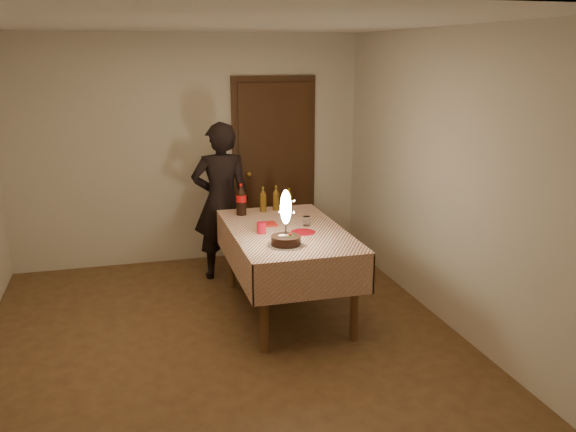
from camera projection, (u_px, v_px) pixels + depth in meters
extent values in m
cube|color=brown|center=(225.00, 342.00, 5.18)|extent=(4.00, 4.50, 0.01)
cube|color=beige|center=(188.00, 150.00, 6.94)|extent=(4.00, 0.04, 2.60)
cube|color=beige|center=(301.00, 300.00, 2.75)|extent=(4.00, 0.04, 2.60)
cube|color=beige|center=(446.00, 179.00, 5.36)|extent=(0.04, 4.50, 2.60)
cube|color=silver|center=(216.00, 22.00, 4.51)|extent=(4.00, 4.50, 0.04)
cube|color=#472814|center=(274.00, 170.00, 7.24)|extent=(0.85, 0.05, 2.05)
sphere|color=#B28C33|center=(249.00, 175.00, 7.12)|extent=(0.06, 0.06, 0.06)
cube|color=brown|center=(287.00, 233.00, 5.60)|extent=(0.90, 1.60, 0.04)
cylinder|color=brown|center=(264.00, 309.00, 4.91)|extent=(0.07, 0.07, 0.76)
cylinder|color=brown|center=(355.00, 299.00, 5.11)|extent=(0.07, 0.07, 0.76)
cylinder|color=brown|center=(231.00, 253.00, 6.29)|extent=(0.07, 0.07, 0.76)
cylinder|color=brown|center=(304.00, 247.00, 6.49)|extent=(0.07, 0.07, 0.76)
cube|color=white|center=(287.00, 230.00, 5.59)|extent=(1.02, 1.72, 0.01)
cube|color=white|center=(315.00, 280.00, 4.84)|extent=(1.02, 0.01, 0.34)
cube|color=white|center=(265.00, 224.00, 6.43)|extent=(1.02, 0.01, 0.34)
cube|color=white|center=(233.00, 253.00, 5.51)|extent=(0.01, 1.72, 0.34)
cube|color=white|center=(338.00, 244.00, 5.77)|extent=(0.01, 1.72, 0.34)
cylinder|color=white|center=(286.00, 245.00, 5.12)|extent=(0.31, 0.31, 0.01)
cylinder|color=black|center=(286.00, 240.00, 5.11)|extent=(0.25, 0.25, 0.08)
cylinder|color=white|center=(283.00, 235.00, 5.11)|extent=(0.07, 0.07, 0.00)
sphere|color=red|center=(290.00, 235.00, 5.10)|extent=(0.02, 0.02, 0.02)
cube|color=#19721E|center=(292.00, 236.00, 5.10)|extent=(0.02, 0.01, 0.00)
cube|color=#19721E|center=(290.00, 236.00, 5.09)|extent=(0.01, 0.02, 0.00)
cylinder|color=#262628|center=(286.00, 229.00, 5.09)|extent=(0.01, 0.01, 0.12)
ellipsoid|color=#FFF2BF|center=(286.00, 207.00, 5.04)|extent=(0.09, 0.09, 0.29)
sphere|color=white|center=(286.00, 220.00, 5.07)|extent=(0.04, 0.04, 0.04)
cylinder|color=red|center=(303.00, 232.00, 5.48)|extent=(0.22, 0.22, 0.01)
cylinder|color=#B40C1D|center=(261.00, 228.00, 5.45)|extent=(0.08, 0.08, 0.10)
cylinder|color=silver|center=(307.00, 221.00, 5.69)|extent=(0.07, 0.07, 0.09)
cube|color=red|center=(268.00, 224.00, 5.72)|extent=(0.15, 0.15, 0.02)
cylinder|color=black|center=(241.00, 204.00, 6.06)|extent=(0.10, 0.10, 0.22)
cylinder|color=red|center=(241.00, 198.00, 6.04)|extent=(0.10, 0.10, 0.07)
cone|color=black|center=(241.00, 189.00, 6.02)|extent=(0.10, 0.10, 0.08)
cylinder|color=red|center=(241.00, 185.00, 6.01)|extent=(0.03, 0.03, 0.02)
cylinder|color=#5A3C0F|center=(263.00, 203.00, 6.19)|extent=(0.06, 0.06, 0.18)
cone|color=#5A3C0F|center=(263.00, 191.00, 6.16)|extent=(0.06, 0.06, 0.06)
cylinder|color=olive|center=(263.00, 188.00, 6.15)|extent=(0.02, 0.02, 0.02)
cylinder|color=#5A3C0F|center=(289.00, 204.00, 6.14)|extent=(0.06, 0.06, 0.18)
cone|color=#5A3C0F|center=(289.00, 193.00, 6.11)|extent=(0.06, 0.06, 0.06)
cylinder|color=olive|center=(289.00, 189.00, 6.10)|extent=(0.02, 0.02, 0.02)
cylinder|color=#5A3C0F|center=(276.00, 202.00, 6.25)|extent=(0.06, 0.06, 0.18)
cone|color=#5A3C0F|center=(276.00, 190.00, 6.21)|extent=(0.06, 0.06, 0.06)
cylinder|color=olive|center=(276.00, 187.00, 6.21)|extent=(0.02, 0.02, 0.02)
imported|color=black|center=(221.00, 201.00, 6.48)|extent=(0.63, 0.43, 1.70)
cube|color=black|center=(218.00, 143.00, 6.44)|extent=(0.13, 0.10, 0.10)
cylinder|color=black|center=(217.00, 142.00, 6.52)|extent=(0.08, 0.08, 0.08)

